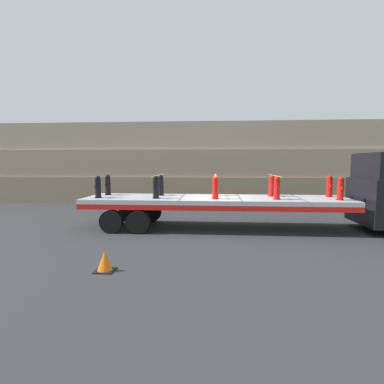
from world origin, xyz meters
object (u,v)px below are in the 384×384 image
object	(u,v)px
fire_hydrant_red_far_2	(215,186)
fire_hydrant_red_far_4	(330,186)
fire_hydrant_black_near_1	(156,187)
fire_hydrant_red_near_2	(215,188)
flatbed_trailer	(202,202)
fire_hydrant_black_near_0	(98,187)
fire_hydrant_black_far_1	(161,185)
fire_hydrant_red_near_3	(277,188)
traffic_cone	(105,261)
fire_hydrant_red_far_3	(272,186)
fire_hydrant_black_far_0	(108,185)
fire_hydrant_red_near_4	(341,189)

from	to	relation	value
fire_hydrant_red_far_2	fire_hydrant_red_far_4	xyz separation A→B (m)	(4.73, 0.00, 0.00)
fire_hydrant_black_near_1	fire_hydrant_red_near_2	distance (m)	2.37
flatbed_trailer	fire_hydrant_black_near_0	distance (m)	4.25
fire_hydrant_black_far_1	fire_hydrant_red_near_2	size ratio (longest dim) A/B	1.00
fire_hydrant_black_near_1	fire_hydrant_black_far_1	distance (m)	1.10
fire_hydrant_red_near_3	traffic_cone	bearing A→B (deg)	-138.07
fire_hydrant_red_near_3	fire_hydrant_red_near_2	bearing A→B (deg)	180.00
fire_hydrant_red_far_4	fire_hydrant_black_far_1	bearing A→B (deg)	180.00
traffic_cone	fire_hydrant_red_far_4	bearing A→B (deg)	37.30
flatbed_trailer	traffic_cone	world-z (taller)	flatbed_trailer
fire_hydrant_black_near_1	fire_hydrant_red_near_2	xyz separation A→B (m)	(2.37, 0.00, 0.00)
fire_hydrant_red_far_3	fire_hydrant_black_near_0	bearing A→B (deg)	-171.16
fire_hydrant_red_near_2	fire_hydrant_red_far_4	size ratio (longest dim) A/B	1.00
fire_hydrant_red_far_2	traffic_cone	bearing A→B (deg)	-115.79
fire_hydrant_black_far_0	fire_hydrant_red_near_3	distance (m)	7.18
fire_hydrant_red_near_3	fire_hydrant_red_far_4	bearing A→B (deg)	25.01
fire_hydrant_black_near_0	fire_hydrant_red_far_4	world-z (taller)	same
fire_hydrant_black_far_1	fire_hydrant_red_near_3	distance (m)	4.86
fire_hydrant_black_near_0	fire_hydrant_red_near_2	xyz separation A→B (m)	(4.73, 0.00, 0.00)
fire_hydrant_black_far_1	fire_hydrant_black_far_0	bearing A→B (deg)	180.00
fire_hydrant_black_far_1	traffic_cone	xyz separation A→B (m)	(-0.39, -5.70, -1.49)
fire_hydrant_red_near_2	fire_hydrant_red_far_2	world-z (taller)	same
fire_hydrant_red_near_3	fire_hydrant_red_near_4	size ratio (longest dim) A/B	1.00
fire_hydrant_red_near_2	fire_hydrant_red_near_3	distance (m)	2.37
fire_hydrant_black_near_0	fire_hydrant_black_near_1	distance (m)	2.37
flatbed_trailer	fire_hydrant_red_near_4	xyz separation A→B (m)	(5.30, -0.55, 0.66)
fire_hydrant_black_near_1	fire_hydrant_red_far_3	distance (m)	4.86
fire_hydrant_red_far_3	fire_hydrant_red_near_2	bearing A→B (deg)	-154.99
fire_hydrant_black_far_1	fire_hydrant_red_far_3	size ratio (longest dim) A/B	1.00
fire_hydrant_red_far_2	fire_hydrant_red_near_3	xyz separation A→B (m)	(2.37, -1.10, 0.00)
fire_hydrant_red_far_4	fire_hydrant_red_near_3	bearing A→B (deg)	-154.99
fire_hydrant_black_near_1	fire_hydrant_red_near_3	size ratio (longest dim) A/B	1.00
fire_hydrant_red_near_3	fire_hydrant_red_far_3	bearing A→B (deg)	90.00
fire_hydrant_black_far_0	fire_hydrant_black_near_1	size ratio (longest dim) A/B	1.00
fire_hydrant_red_near_4	traffic_cone	bearing A→B (deg)	-148.44
fire_hydrant_red_near_3	fire_hydrant_red_near_4	xyz separation A→B (m)	(2.37, 0.00, 0.00)
fire_hydrant_black_near_1	fire_hydrant_red_far_3	world-z (taller)	same
fire_hydrant_red_far_4	fire_hydrant_black_near_0	bearing A→B (deg)	-173.35
fire_hydrant_black_far_0	fire_hydrant_red_far_2	size ratio (longest dim) A/B	1.00
fire_hydrant_red_near_4	fire_hydrant_black_far_0	bearing A→B (deg)	173.35
fire_hydrant_red_near_2	fire_hydrant_red_far_2	bearing A→B (deg)	90.00
flatbed_trailer	fire_hydrant_red_near_3	world-z (taller)	fire_hydrant_red_near_3
traffic_cone	fire_hydrant_black_far_1	bearing A→B (deg)	86.09
fire_hydrant_red_far_2	flatbed_trailer	bearing A→B (deg)	-135.95
fire_hydrant_black_near_1	traffic_cone	bearing A→B (deg)	-94.85
fire_hydrant_red_far_2	fire_hydrant_red_far_3	size ratio (longest dim) A/B	1.00
fire_hydrant_red_near_2	fire_hydrant_red_far_2	distance (m)	1.10
flatbed_trailer	fire_hydrant_black_far_1	distance (m)	1.99
fire_hydrant_red_far_3	fire_hydrant_red_far_4	distance (m)	2.37
fire_hydrant_red_near_2	fire_hydrant_red_far_4	distance (m)	4.86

